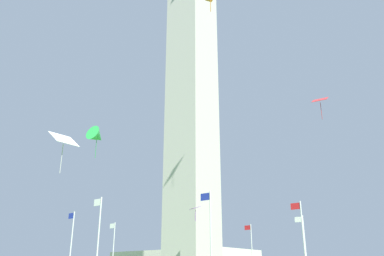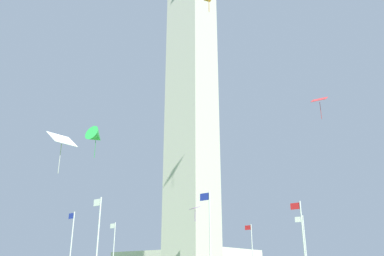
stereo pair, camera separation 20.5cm
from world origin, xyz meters
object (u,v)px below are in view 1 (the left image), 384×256
flagpole_se (210,242)px  flagpole_nw (181,256)px  flagpole_n (113,254)px  kite_red_diamond (320,100)px  kite_white_diamond (64,140)px  kite_purple_diamond (195,208)px  flagpole_ne (70,250)px  flagpole_e (98,244)px  flagpole_w (252,255)px  obelisk_monument (192,107)px  flagpole_sw (305,252)px  flagpole_s (304,246)px  kite_green_delta (97,136)px

flagpole_se → flagpole_nw: bearing=-45.0°
flagpole_n → kite_red_diamond: size_ratio=4.10×
kite_white_diamond → kite_purple_diamond: 20.90m
flagpole_ne → flagpole_nw: bearing=-90.0°
flagpole_e → flagpole_se: same height
flagpole_w → kite_white_diamond: size_ratio=3.77×
obelisk_monument → flagpole_sw: 22.91m
flagpole_se → kite_purple_diamond: bearing=-41.2°
obelisk_monument → flagpole_s: size_ratio=4.95×
flagpole_se → flagpole_w: (9.79, -23.64, 0.00)m
flagpole_nw → kite_green_delta: size_ratio=3.65×
flagpole_se → kite_purple_diamond: 7.71m
flagpole_n → flagpole_se: same height
flagpole_w → flagpole_nw: 10.60m
flagpole_se → flagpole_ne: bearing=0.0°
flagpole_s → kite_green_delta: (8.53, 19.03, 7.88)m
kite_white_diamond → kite_purple_diamond: bearing=-73.7°
flagpole_se → flagpole_sw: bearing=-90.0°
flagpole_ne → kite_white_diamond: (-20.39, 15.63, 4.79)m
flagpole_n → flagpole_ne: (-4.06, 9.79, 0.00)m
obelisk_monument → flagpole_n: obelisk_monument is taller
kite_red_diamond → kite_green_delta: (13.36, 14.50, -4.59)m
flagpole_s → kite_purple_diamond: (9.10, 5.38, 3.82)m
flagpole_w → flagpole_n: bearing=45.0°
flagpole_n → flagpole_se: size_ratio=1.00×
flagpole_w → flagpole_nw: same height
flagpole_n → flagpole_e: (-13.85, 13.85, 0.00)m
flagpole_s → flagpole_sw: 10.60m
flagpole_n → flagpole_s: (-27.69, 0.00, 0.00)m
flagpole_nw → kite_green_delta: bearing=117.7°
flagpole_sw → flagpole_w: 10.60m
flagpole_e → kite_red_diamond: 24.32m
obelisk_monument → flagpole_se: 22.91m
flagpole_s → flagpole_sw: bearing=-67.5°
obelisk_monument → flagpole_nw: 22.95m
flagpole_ne → flagpole_s: 25.58m
flagpole_nw → kite_red_diamond: 34.23m
flagpole_se → kite_red_diamond: 16.19m
flagpole_ne → kite_purple_diamond: flagpole_ne is taller
kite_red_diamond → obelisk_monument: bearing=-13.7°
flagpole_e → kite_white_diamond: size_ratio=3.77×
flagpole_n → flagpole_sw: same height
kite_purple_diamond → flagpole_n: bearing=-16.1°
kite_white_diamond → kite_green_delta: 8.84m
flagpole_se → kite_red_diamond: size_ratio=4.10×
flagpole_n → flagpole_nw: bearing=-112.5°
flagpole_n → flagpole_se: bearing=157.5°
flagpole_ne → kite_red_diamond: kite_red_diamond is taller
flagpole_se → flagpole_s: same height
flagpole_w → kite_white_diamond: kite_white_diamond is taller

